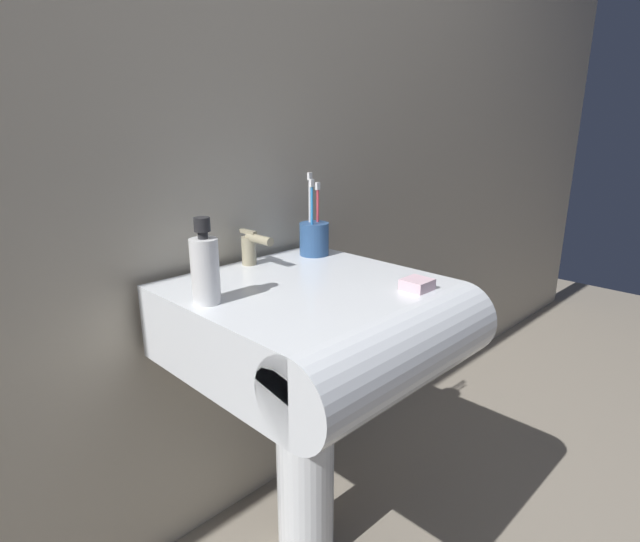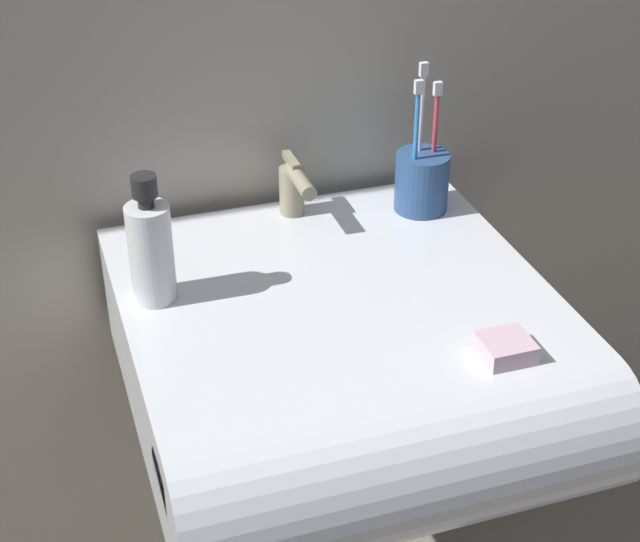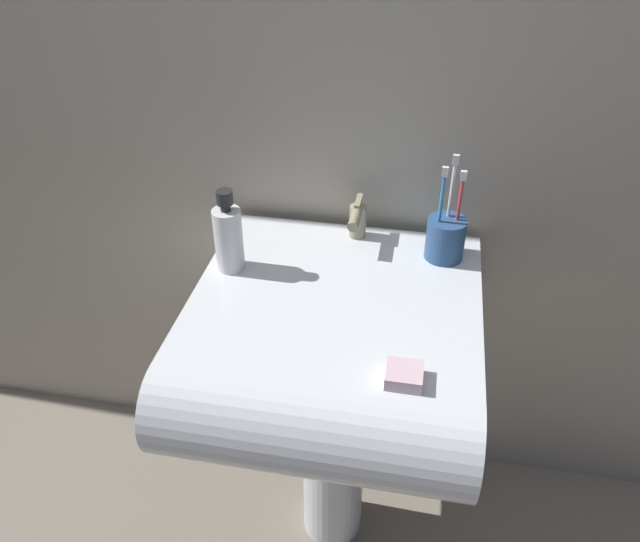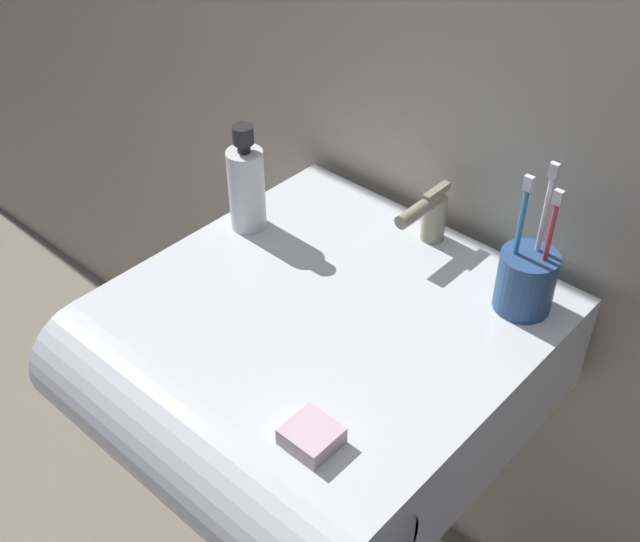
% 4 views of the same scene
% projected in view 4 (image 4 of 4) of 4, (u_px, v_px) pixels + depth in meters
% --- Properties ---
extents(sink_pedestal, '(0.15, 0.15, 0.58)m').
position_uv_depth(sink_pedestal, '(333.00, 500.00, 1.42)').
color(sink_pedestal, white).
rests_on(sink_pedestal, ground).
extents(sink_basin, '(0.55, 0.59, 0.17)m').
position_uv_depth(sink_basin, '(306.00, 369.00, 1.15)').
color(sink_basin, white).
rests_on(sink_basin, sink_pedestal).
extents(faucet, '(0.04, 0.12, 0.09)m').
position_uv_depth(faucet, '(430.00, 215.00, 1.21)').
color(faucet, tan).
rests_on(faucet, sink_basin).
extents(toothbrush_cup, '(0.08, 0.08, 0.22)m').
position_uv_depth(toothbrush_cup, '(526.00, 279.00, 1.09)').
color(toothbrush_cup, '#2D5184').
rests_on(toothbrush_cup, sink_basin).
extents(soap_bottle, '(0.06, 0.06, 0.18)m').
position_uv_depth(soap_bottle, '(246.00, 186.00, 1.23)').
color(soap_bottle, white).
rests_on(soap_bottle, sink_basin).
extents(bar_soap, '(0.06, 0.06, 0.02)m').
position_uv_depth(bar_soap, '(312.00, 436.00, 0.92)').
color(bar_soap, silver).
rests_on(bar_soap, sink_basin).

